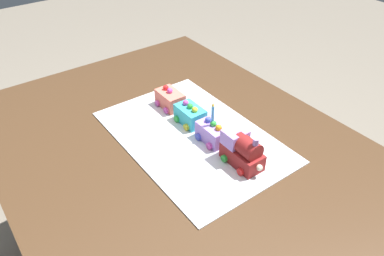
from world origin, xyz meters
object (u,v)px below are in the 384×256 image
object	(u,v)px
cake_car_hopper_lavender	(213,132)
cake_car_tanker_coral	(170,99)
cake_locomotive	(242,150)
dining_table	(185,177)
birthday_candle	(213,112)
cake_car_caboose_turquoise	(190,115)

from	to	relation	value
cake_car_hopper_lavender	cake_car_tanker_coral	world-z (taller)	same
cake_car_tanker_coral	cake_locomotive	bearing A→B (deg)	180.00
cake_locomotive	cake_car_hopper_lavender	size ratio (longest dim) A/B	1.40
dining_table	cake_car_tanker_coral	distance (m)	0.28
cake_locomotive	birthday_candle	world-z (taller)	birthday_candle
cake_car_tanker_coral	cake_car_hopper_lavender	bearing A→B (deg)	180.00
cake_locomotive	cake_car_caboose_turquoise	world-z (taller)	cake_locomotive
cake_car_tanker_coral	birthday_candle	size ratio (longest dim) A/B	1.58
cake_car_caboose_turquoise	birthday_candle	bearing A→B (deg)	180.00
dining_table	cake_car_tanker_coral	size ratio (longest dim) A/B	14.00
cake_car_caboose_turquoise	dining_table	bearing A→B (deg)	137.48
dining_table	cake_car_tanker_coral	bearing A→B (deg)	-23.42
dining_table	cake_car_tanker_coral	world-z (taller)	cake_car_tanker_coral
cake_car_tanker_coral	birthday_candle	world-z (taller)	birthday_candle
birthday_candle	cake_car_hopper_lavender	bearing A→B (deg)	-180.00
cake_locomotive	cake_car_tanker_coral	distance (m)	0.37
cake_locomotive	cake_car_caboose_turquoise	xyz separation A→B (m)	(0.25, -0.00, -0.02)
cake_locomotive	birthday_candle	size ratio (longest dim) A/B	2.21
cake_car_tanker_coral	birthday_candle	xyz separation A→B (m)	(-0.23, 0.00, 0.07)
cake_locomotive	cake_car_tanker_coral	world-z (taller)	cake_locomotive
cake_locomotive	birthday_candle	distance (m)	0.14
cake_car_caboose_turquoise	cake_car_tanker_coral	distance (m)	0.12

